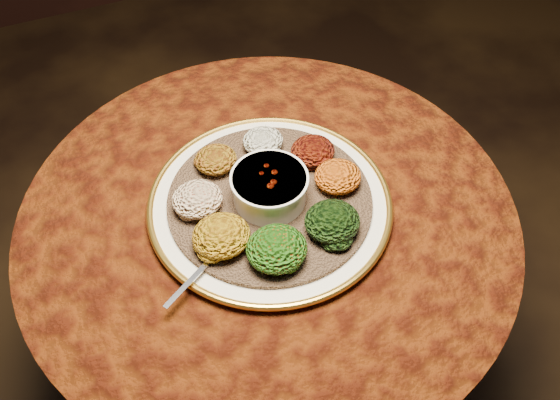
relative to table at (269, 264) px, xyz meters
name	(u,v)px	position (x,y,z in m)	size (l,w,h in m)	color
table	(269,264)	(0.00, 0.00, 0.00)	(0.96, 0.96, 0.73)	black
platter	(270,204)	(0.01, 0.01, 0.19)	(0.55, 0.55, 0.02)	white
injera	(270,200)	(0.01, 0.01, 0.20)	(0.39, 0.39, 0.01)	brown
stew_bowl	(269,187)	(0.01, 0.01, 0.24)	(0.15, 0.15, 0.06)	white
spoon	(210,260)	(-0.14, -0.08, 0.21)	(0.13, 0.09, 0.01)	silver
portion_ayib	(263,141)	(0.05, 0.14, 0.23)	(0.08, 0.08, 0.04)	beige
portion_kitfo	(313,151)	(0.13, 0.07, 0.23)	(0.09, 0.08, 0.04)	black
portion_tikil	(338,176)	(0.14, -0.01, 0.23)	(0.09, 0.09, 0.04)	#B6660F
portion_gomen	(332,221)	(0.08, -0.10, 0.23)	(0.10, 0.10, 0.05)	black
portion_mixveg	(277,249)	(-0.03, -0.12, 0.23)	(0.11, 0.10, 0.05)	#AF2B0B
portion_kik	(221,236)	(-0.11, -0.06, 0.23)	(0.10, 0.10, 0.05)	#B4850F
portion_timatim	(197,199)	(-0.12, 0.04, 0.23)	(0.10, 0.09, 0.05)	maroon
portion_shiro	(216,160)	(-0.06, 0.13, 0.23)	(0.08, 0.08, 0.04)	#885F10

